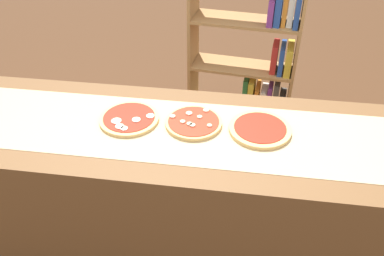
% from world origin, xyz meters
% --- Properties ---
extents(ground_plane, '(12.00, 12.00, 0.00)m').
position_xyz_m(ground_plane, '(0.00, 0.00, 0.00)').
color(ground_plane, '#4C2D19').
extents(counter, '(2.58, 0.71, 0.90)m').
position_xyz_m(counter, '(0.00, 0.00, 0.45)').
color(counter, brown).
rests_on(counter, ground_plane).
extents(parchment_paper, '(2.25, 0.47, 0.00)m').
position_xyz_m(parchment_paper, '(0.00, 0.00, 0.90)').
color(parchment_paper, tan).
rests_on(parchment_paper, counter).
extents(pizza_mozzarella_0, '(0.28, 0.28, 0.02)m').
position_xyz_m(pizza_mozzarella_0, '(-0.31, 0.04, 0.91)').
color(pizza_mozzarella_0, '#DBB26B').
rests_on(pizza_mozzarella_0, parchment_paper).
extents(pizza_mushroom_1, '(0.26, 0.26, 0.03)m').
position_xyz_m(pizza_mushroom_1, '(-0.00, 0.05, 0.91)').
color(pizza_mushroom_1, '#DBB26B').
rests_on(pizza_mushroom_1, parchment_paper).
extents(pizza_plain_2, '(0.28, 0.28, 0.02)m').
position_xyz_m(pizza_plain_2, '(0.31, 0.05, 0.91)').
color(pizza_plain_2, '#DBB26B').
rests_on(pizza_plain_2, parchment_paper).
extents(bookshelf, '(0.75, 0.33, 1.35)m').
position_xyz_m(bookshelf, '(0.30, 1.06, 0.63)').
color(bookshelf, '#A87A47').
rests_on(bookshelf, ground_plane).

